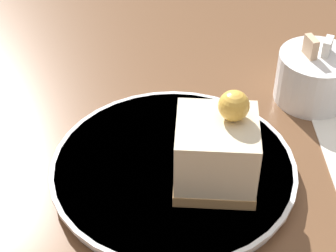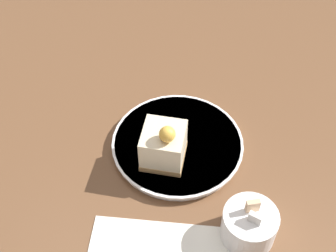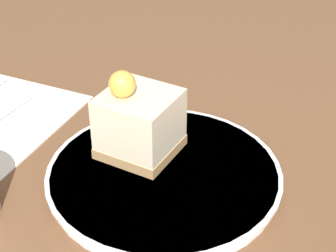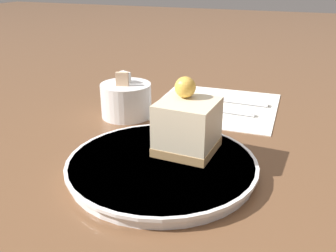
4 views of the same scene
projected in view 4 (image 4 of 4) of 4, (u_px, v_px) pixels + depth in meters
name	position (u px, v px, depth m)	size (l,w,h in m)	color
ground_plane	(155.00, 180.00, 0.44)	(4.00, 4.00, 0.00)	brown
plate	(165.00, 166.00, 0.45)	(0.23, 0.23, 0.02)	white
cake_slice	(187.00, 125.00, 0.47)	(0.08, 0.07, 0.09)	#AD8451
napkin	(213.00, 105.00, 0.68)	(0.22, 0.22, 0.00)	white
fork	(201.00, 107.00, 0.66)	(0.02, 0.16, 0.00)	silver
knife	(226.00, 100.00, 0.70)	(0.02, 0.19, 0.00)	silver
sugar_bowl	(126.00, 100.00, 0.62)	(0.08, 0.08, 0.08)	white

